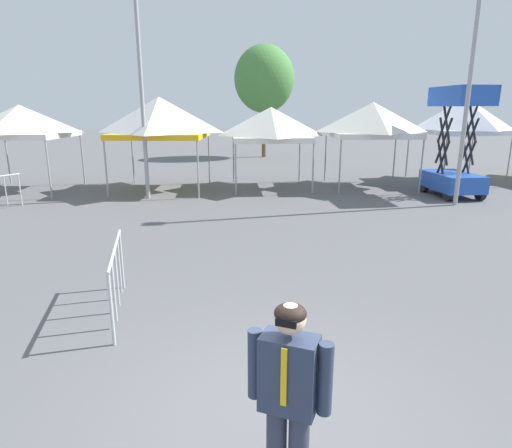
# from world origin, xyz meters

# --- Properties ---
(ground_plane) EXTENTS (140.00, 140.00, 0.00)m
(ground_plane) POSITION_xyz_m (0.00, 0.00, 0.00)
(ground_plane) COLOR #5B5B5E
(canopy_tent_center) EXTENTS (3.44, 3.44, 3.25)m
(canopy_tent_center) POSITION_xyz_m (-8.24, 13.43, 2.65)
(canopy_tent_center) COLOR #9E9EA3
(canopy_tent_center) RESTS_ON ground
(canopy_tent_behind_center) EXTENTS (3.67, 3.67, 3.54)m
(canopy_tent_behind_center) POSITION_xyz_m (-3.06, 13.40, 2.78)
(canopy_tent_behind_center) COLOR #9E9EA3
(canopy_tent_behind_center) RESTS_ON ground
(canopy_tent_right_of_center) EXTENTS (3.08, 3.08, 3.17)m
(canopy_tent_right_of_center) POSITION_xyz_m (1.19, 13.63, 2.52)
(canopy_tent_right_of_center) COLOR #9E9EA3
(canopy_tent_right_of_center) RESTS_ON ground
(canopy_tent_far_left) EXTENTS (3.31, 3.31, 3.35)m
(canopy_tent_far_left) POSITION_xyz_m (5.22, 13.61, 2.68)
(canopy_tent_far_left) COLOR #9E9EA3
(canopy_tent_far_left) RESTS_ON ground
(canopy_tent_behind_left) EXTENTS (3.57, 3.57, 3.56)m
(canopy_tent_behind_left) POSITION_xyz_m (9.53, 14.71, 2.81)
(canopy_tent_behind_left) COLOR #9E9EA3
(canopy_tent_behind_left) RESTS_ON ground
(scissor_lift) EXTENTS (1.54, 2.38, 3.86)m
(scissor_lift) POSITION_xyz_m (7.67, 11.54, 1.18)
(scissor_lift) COLOR black
(scissor_lift) RESTS_ON ground
(person_foreground) EXTENTS (0.60, 0.39, 1.78)m
(person_foreground) POSITION_xyz_m (0.04, -0.98, 1.03)
(person_foreground) COLOR #33384C
(person_foreground) RESTS_ON ground
(light_pole_near_lift) EXTENTS (0.36, 0.36, 9.43)m
(light_pole_near_lift) POSITION_xyz_m (7.06, 10.01, 5.29)
(light_pole_near_lift) COLOR #9E9EA3
(light_pole_near_lift) RESTS_ON ground
(light_pole_opposite_side) EXTENTS (0.36, 0.36, 9.87)m
(light_pole_opposite_side) POSITION_xyz_m (-3.36, 11.75, 5.51)
(light_pole_opposite_side) COLOR #9E9EA3
(light_pole_opposite_side) RESTS_ON ground
(tree_behind_tents_left) EXTENTS (3.82, 3.82, 7.04)m
(tree_behind_tents_left) POSITION_xyz_m (1.80, 25.28, 4.92)
(tree_behind_tents_left) COLOR brown
(tree_behind_tents_left) RESTS_ON ground
(crowd_barrier_mid_lot) EXTENTS (0.40, 2.08, 1.08)m
(crowd_barrier_mid_lot) POSITION_xyz_m (-2.16, 2.60, 0.75)
(crowd_barrier_mid_lot) COLOR #B7BABF
(crowd_barrier_mid_lot) RESTS_ON ground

